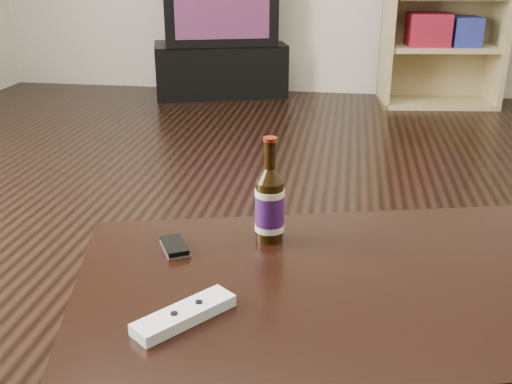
# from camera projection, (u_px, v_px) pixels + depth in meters

# --- Properties ---
(floor) EXTENTS (5.00, 6.00, 0.01)m
(floor) POSITION_uv_depth(u_px,v_px,m) (265.00, 294.00, 1.89)
(floor) COLOR black
(floor) RESTS_ON ground
(tv_stand) EXTENTS (1.06, 0.75, 0.38)m
(tv_stand) POSITION_uv_depth(u_px,v_px,m) (220.00, 69.00, 4.51)
(tv_stand) COLOR black
(tv_stand) RESTS_ON floor
(tv) EXTENTS (0.91, 0.72, 0.60)m
(tv) POSITION_uv_depth(u_px,v_px,m) (219.00, 1.00, 4.33)
(tv) COLOR black
(tv) RESTS_ON tv_stand
(coffee_table) EXTENTS (1.22, 0.90, 0.41)m
(coffee_table) POSITION_uv_depth(u_px,v_px,m) (357.00, 303.00, 1.18)
(coffee_table) COLOR black
(coffee_table) RESTS_ON floor
(beer_bottle) EXTENTS (0.08, 0.08, 0.23)m
(beer_bottle) POSITION_uv_depth(u_px,v_px,m) (270.00, 205.00, 1.30)
(beer_bottle) COLOR black
(beer_bottle) RESTS_ON coffee_table
(phone) EXTENTS (0.09, 0.10, 0.02)m
(phone) POSITION_uv_depth(u_px,v_px,m) (175.00, 247.00, 1.27)
(phone) COLOR #ADADAF
(phone) RESTS_ON coffee_table
(remote) EXTENTS (0.16, 0.18, 0.02)m
(remote) POSITION_uv_depth(u_px,v_px,m) (185.00, 315.00, 1.03)
(remote) COLOR silver
(remote) RESTS_ON coffee_table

